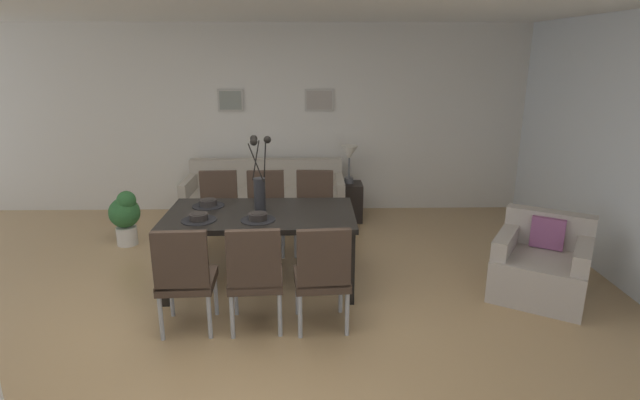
# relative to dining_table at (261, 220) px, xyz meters

# --- Properties ---
(ground_plane) EXTENTS (9.00, 9.00, 0.00)m
(ground_plane) POSITION_rel_dining_table_xyz_m (-0.11, -0.73, -0.67)
(ground_plane) COLOR tan
(back_wall_panel) EXTENTS (9.00, 0.10, 2.60)m
(back_wall_panel) POSITION_rel_dining_table_xyz_m (-0.11, 2.52, 0.63)
(back_wall_panel) COLOR silver
(back_wall_panel) RESTS_ON ground
(dining_table) EXTENTS (1.80, 1.00, 0.74)m
(dining_table) POSITION_rel_dining_table_xyz_m (0.00, 0.00, 0.00)
(dining_table) COLOR black
(dining_table) RESTS_ON ground
(dining_chair_near_left) EXTENTS (0.46, 0.46, 0.92)m
(dining_chair_near_left) POSITION_rel_dining_table_xyz_m (-0.52, -0.89, -0.16)
(dining_chair_near_left) COLOR #3D2D23
(dining_chair_near_left) RESTS_ON ground
(dining_chair_near_right) EXTENTS (0.46, 0.46, 0.92)m
(dining_chair_near_right) POSITION_rel_dining_table_xyz_m (-0.57, 0.88, -0.16)
(dining_chair_near_right) COLOR #3D2D23
(dining_chair_near_right) RESTS_ON ground
(dining_chair_far_left) EXTENTS (0.47, 0.47, 0.92)m
(dining_chair_far_left) POSITION_rel_dining_table_xyz_m (0.03, -0.88, -0.16)
(dining_chair_far_left) COLOR #3D2D23
(dining_chair_far_left) RESTS_ON ground
(dining_chair_far_right) EXTENTS (0.46, 0.46, 0.92)m
(dining_chair_far_right) POSITION_rel_dining_table_xyz_m (-0.03, 0.88, -0.16)
(dining_chair_far_right) COLOR #3D2D23
(dining_chair_far_right) RESTS_ON ground
(dining_chair_mid_left) EXTENTS (0.47, 0.47, 0.92)m
(dining_chair_mid_left) POSITION_rel_dining_table_xyz_m (0.57, -0.88, -0.16)
(dining_chair_mid_left) COLOR #3D2D23
(dining_chair_mid_left) RESTS_ON ground
(dining_chair_mid_right) EXTENTS (0.47, 0.47, 0.92)m
(dining_chair_mid_right) POSITION_rel_dining_table_xyz_m (0.53, 0.88, -0.16)
(dining_chair_mid_right) COLOR #3D2D23
(dining_chair_mid_right) RESTS_ON ground
(centerpiece_vase) EXTENTS (0.21, 0.23, 0.73)m
(centerpiece_vase) POSITION_rel_dining_table_xyz_m (0.00, 0.00, 0.36)
(centerpiece_vase) COLOR #232326
(centerpiece_vase) RESTS_ON dining_table
(placemat_near_left) EXTENTS (0.32, 0.32, 0.01)m
(placemat_near_left) POSITION_rel_dining_table_xyz_m (-0.54, -0.22, 0.08)
(placemat_near_left) COLOR black
(placemat_near_left) RESTS_ON dining_table
(bowl_near_left) EXTENTS (0.17, 0.17, 0.07)m
(bowl_near_left) POSITION_rel_dining_table_xyz_m (-0.54, -0.22, 0.11)
(bowl_near_left) COLOR #2D2826
(bowl_near_left) RESTS_ON dining_table
(placemat_near_right) EXTENTS (0.32, 0.32, 0.01)m
(placemat_near_right) POSITION_rel_dining_table_xyz_m (-0.54, 0.22, 0.08)
(placemat_near_right) COLOR black
(placemat_near_right) RESTS_ON dining_table
(bowl_near_right) EXTENTS (0.17, 0.17, 0.07)m
(bowl_near_right) POSITION_rel_dining_table_xyz_m (-0.54, 0.22, 0.11)
(bowl_near_right) COLOR #2D2826
(bowl_near_right) RESTS_ON dining_table
(placemat_far_left) EXTENTS (0.32, 0.32, 0.01)m
(placemat_far_left) POSITION_rel_dining_table_xyz_m (0.00, -0.22, 0.08)
(placemat_far_left) COLOR black
(placemat_far_left) RESTS_ON dining_table
(bowl_far_left) EXTENTS (0.17, 0.17, 0.07)m
(bowl_far_left) POSITION_rel_dining_table_xyz_m (0.00, -0.22, 0.11)
(bowl_far_left) COLOR #2D2826
(bowl_far_left) RESTS_ON dining_table
(sofa) EXTENTS (2.10, 0.84, 0.80)m
(sofa) POSITION_rel_dining_table_xyz_m (-0.13, 1.93, -0.39)
(sofa) COLOR #B2A899
(sofa) RESTS_ON ground
(side_table) EXTENTS (0.36, 0.36, 0.52)m
(side_table) POSITION_rel_dining_table_xyz_m (1.00, 1.94, -0.41)
(side_table) COLOR black
(side_table) RESTS_ON ground
(table_lamp) EXTENTS (0.22, 0.22, 0.51)m
(table_lamp) POSITION_rel_dining_table_xyz_m (1.00, 1.94, 0.23)
(table_lamp) COLOR #4C4C51
(table_lamp) RESTS_ON side_table
(armchair) EXTENTS (1.10, 1.10, 0.75)m
(armchair) POSITION_rel_dining_table_xyz_m (2.66, -0.28, -0.38)
(armchair) COLOR #ADA399
(armchair) RESTS_ON ground
(framed_picture_left) EXTENTS (0.35, 0.03, 0.30)m
(framed_picture_left) POSITION_rel_dining_table_xyz_m (-0.61, 2.45, 0.91)
(framed_picture_left) COLOR #B2ADA3
(framed_picture_center) EXTENTS (0.40, 0.03, 0.31)m
(framed_picture_center) POSITION_rel_dining_table_xyz_m (0.61, 2.45, 0.91)
(framed_picture_center) COLOR #B2ADA3
(potted_plant) EXTENTS (0.36, 0.36, 0.67)m
(potted_plant) POSITION_rel_dining_table_xyz_m (-1.71, 1.08, -0.29)
(potted_plant) COLOR silver
(potted_plant) RESTS_ON ground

